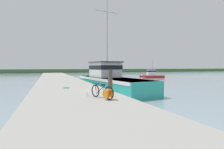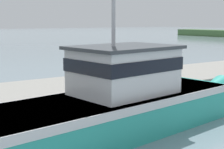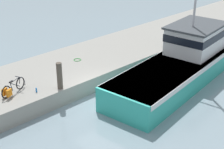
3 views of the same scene
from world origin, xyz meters
The scene contains 1 object.
fishing_boat_main centered at (1.07, 6.15, 1.15)m, with size 4.85×14.77×10.58m.
Camera 2 is at (11.01, -0.29, 4.07)m, focal length 55.00 mm.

